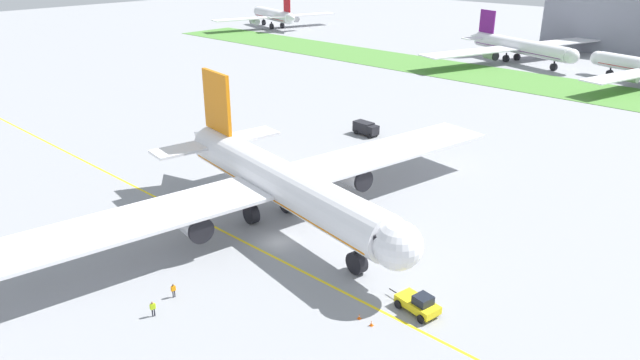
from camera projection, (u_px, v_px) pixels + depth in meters
name	position (u px, v px, depth m)	size (l,w,h in m)	color
ground_plane	(278.00, 241.00, 73.26)	(600.00, 600.00, 0.00)	gray
apron_taxi_line	(260.00, 250.00, 71.21)	(280.00, 0.36, 0.01)	yellow
grass_median_strip	(592.00, 92.00, 145.62)	(320.00, 24.00, 0.10)	#4C8438
airliner_foreground	(279.00, 182.00, 75.62)	(48.92, 77.03, 17.78)	white
pushback_tug	(419.00, 304.00, 58.95)	(6.47, 3.22, 2.17)	yellow
ground_crew_wingwalker_port	(153.00, 307.00, 58.26)	(0.39, 0.57, 1.72)	black
ground_crew_marshaller_front	(173.00, 289.00, 61.43)	(0.31, 0.55, 1.58)	black
traffic_cone_port_wing	(359.00, 316.00, 58.15)	(0.36, 0.36, 0.58)	#F2590C
traffic_cone_starboard_wing	(371.00, 323.00, 57.11)	(0.36, 0.36, 0.58)	#F2590C
service_truck_fuel_bowser	(366.00, 128.00, 113.11)	(5.28, 2.85, 2.49)	black
parked_airliner_far_left	(275.00, 15.00, 251.64)	(36.48, 56.10, 15.79)	white
parked_airliner_far_centre	(518.00, 46.00, 180.03)	(42.33, 68.27, 14.46)	white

